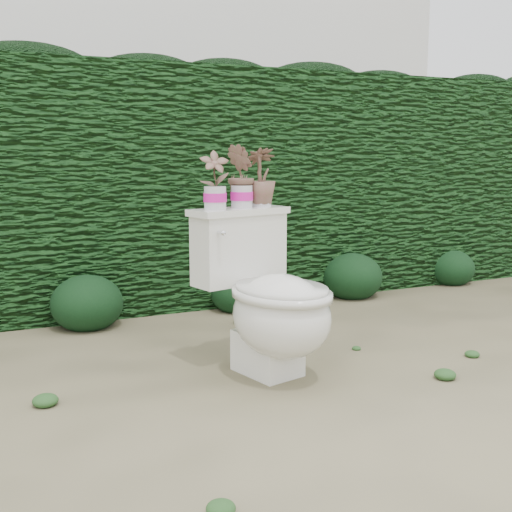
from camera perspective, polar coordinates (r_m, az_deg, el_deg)
name	(u,v)px	position (r m, az deg, el deg)	size (l,w,h in m)	color
ground	(231,365)	(3.23, -2.25, -9.65)	(60.00, 60.00, 0.00)	gray
hedge	(143,187)	(4.59, -9.99, 6.03)	(8.00, 1.00, 1.60)	#1C4D19
house_wall	(100,79)	(9.06, -13.74, 15.03)	(8.00, 3.50, 4.00)	silver
toilet	(270,301)	(3.01, 1.26, -4.04)	(0.60, 0.77, 0.78)	silver
potted_plant_left	(215,182)	(3.04, -3.67, 6.61)	(0.14, 0.09, 0.26)	#2B631E
potted_plant_center	(242,178)	(3.13, -1.28, 6.96)	(0.16, 0.13, 0.29)	#2B631E
potted_plant_right	(261,179)	(3.20, 0.43, 6.88)	(0.15, 0.15, 0.28)	#2B631E
liriope_clump_2	(87,299)	(4.00, -14.81, -3.69)	(0.43, 0.43, 0.35)	#123315
liriope_clump_3	(237,289)	(4.28, -1.67, -2.97)	(0.35, 0.35, 0.28)	#123315
liriope_clump_4	(352,273)	(4.72, 8.56, -1.49)	(0.44, 0.44, 0.35)	#123315
liriope_clump_5	(451,265)	(5.38, 16.94, -0.74)	(0.38, 0.38, 0.30)	#123315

